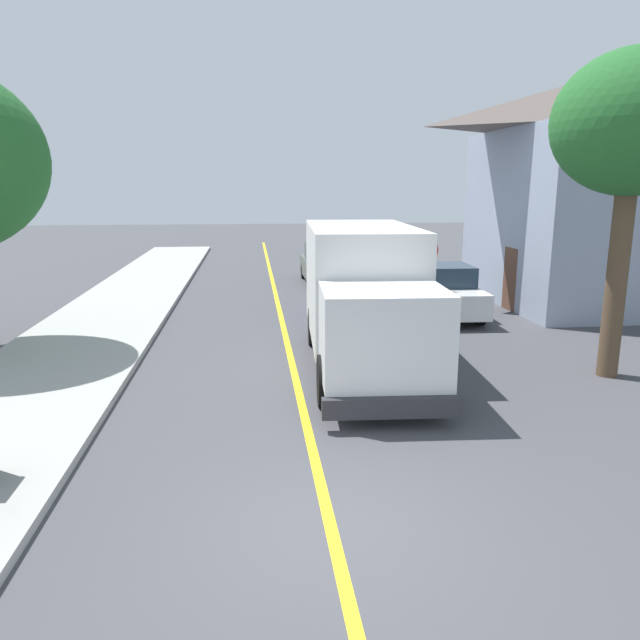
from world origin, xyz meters
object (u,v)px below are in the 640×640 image
object	(u,v)px
stop_sign	(425,263)
box_truck	(364,291)
parked_car_mid	(325,265)
parked_car_near	(359,289)
street_tree_far_side	(633,127)
parked_van_across	(443,292)

from	to	relation	value
stop_sign	box_truck	bearing A→B (deg)	-122.86
parked_car_mid	box_truck	bearing A→B (deg)	-92.77
parked_car_near	street_tree_far_side	bearing A→B (deg)	-59.46
box_truck	stop_sign	world-z (taller)	box_truck
box_truck	parked_car_near	size ratio (longest dim) A/B	1.63
parked_van_across	parked_car_mid	bearing A→B (deg)	112.67
box_truck	parked_car_near	distance (m)	6.10
parked_van_across	stop_sign	world-z (taller)	stop_sign
parked_van_across	stop_sign	bearing A→B (deg)	-130.53
stop_sign	parked_car_near	bearing A→B (deg)	130.63
box_truck	parked_car_mid	size ratio (longest dim) A/B	1.66
street_tree_far_side	parked_car_near	bearing A→B (deg)	120.54
parked_van_across	stop_sign	distance (m)	1.81
box_truck	parked_car_near	bearing A→B (deg)	80.89
box_truck	parked_car_mid	xyz separation A→B (m)	(0.59, 12.24, -0.97)
box_truck	stop_sign	xyz separation A→B (m)	(2.60, 4.02, 0.09)
parked_car_mid	parked_van_across	xyz separation A→B (m)	(2.96, -7.10, 0.00)
parked_car_near	parked_van_across	xyz separation A→B (m)	(2.60, -0.80, 0.00)
stop_sign	street_tree_far_side	size ratio (longest dim) A/B	0.39
stop_sign	street_tree_far_side	xyz separation A→B (m)	(2.65, -5.37, 3.43)
box_truck	parked_car_mid	distance (m)	12.29
box_truck	street_tree_far_side	distance (m)	6.47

